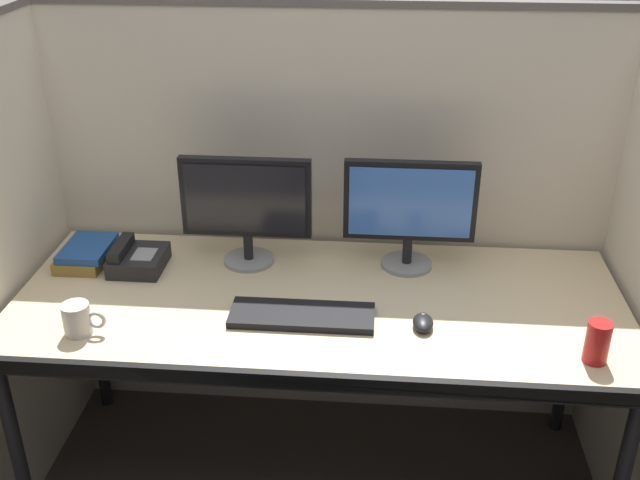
{
  "coord_description": "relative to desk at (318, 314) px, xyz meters",
  "views": [
    {
      "loc": [
        0.17,
        -1.69,
        1.95
      ],
      "look_at": [
        0.0,
        0.35,
        0.92
      ],
      "focal_mm": 41.94,
      "sensor_mm": 36.0,
      "label": 1
    }
  ],
  "objects": [
    {
      "name": "cubicle_partition_rear",
      "position": [
        0.0,
        0.46,
        0.1
      ],
      "size": [
        2.21,
        0.06,
        1.57
      ],
      "color": "beige",
      "rests_on": "ground"
    },
    {
      "name": "desk",
      "position": [
        0.0,
        0.0,
        0.0
      ],
      "size": [
        1.9,
        0.8,
        0.74
      ],
      "color": "beige",
      "rests_on": "ground"
    },
    {
      "name": "monitor_left",
      "position": [
        -0.26,
        0.23,
        0.27
      ],
      "size": [
        0.43,
        0.17,
        0.37
      ],
      "color": "gray",
      "rests_on": "desk"
    },
    {
      "name": "monitor_right",
      "position": [
        0.28,
        0.25,
        0.27
      ],
      "size": [
        0.43,
        0.17,
        0.37
      ],
      "color": "gray",
      "rests_on": "desk"
    },
    {
      "name": "keyboard_main",
      "position": [
        -0.04,
        -0.1,
        0.06
      ],
      "size": [
        0.43,
        0.15,
        0.02
      ],
      "primitive_type": "cube",
      "color": "black",
      "rests_on": "desk"
    },
    {
      "name": "computer_mouse",
      "position": [
        0.32,
        -0.12,
        0.07
      ],
      "size": [
        0.06,
        0.1,
        0.04
      ],
      "color": "black",
      "rests_on": "desk"
    },
    {
      "name": "coffee_mug",
      "position": [
        -0.67,
        -0.24,
        0.1
      ],
      "size": [
        0.13,
        0.08,
        0.09
      ],
      "color": "silver",
      "rests_on": "desk"
    },
    {
      "name": "desk_phone",
      "position": [
        -0.62,
        0.16,
        0.08
      ],
      "size": [
        0.17,
        0.19,
        0.09
      ],
      "color": "black",
      "rests_on": "desk"
    },
    {
      "name": "book_stack",
      "position": [
        -0.81,
        0.19,
        0.08
      ],
      "size": [
        0.16,
        0.21,
        0.06
      ],
      "color": "olive",
      "rests_on": "desk"
    },
    {
      "name": "soda_can",
      "position": [
        0.78,
        -0.25,
        0.11
      ],
      "size": [
        0.07,
        0.07,
        0.12
      ],
      "primitive_type": "cylinder",
      "color": "red",
      "rests_on": "desk"
    }
  ]
}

